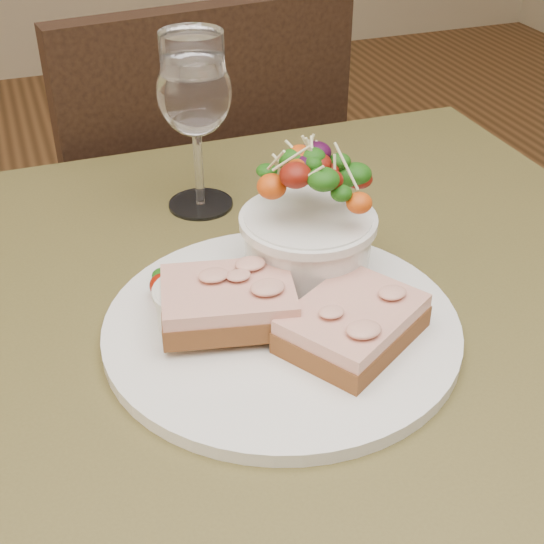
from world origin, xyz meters
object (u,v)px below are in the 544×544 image
object	(u,v)px
chair_far	(185,317)
sandwich_front	(353,323)
dinner_plate	(282,327)
ramekin	(194,305)
salad_bowl	(308,218)
wine_glass	(195,97)
sandwich_back	(228,301)
cafe_table	(285,416)

from	to	relation	value
chair_far	sandwich_front	size ratio (longest dim) A/B	6.53
dinner_plate	sandwich_front	world-z (taller)	sandwich_front
dinner_plate	ramekin	world-z (taller)	ramekin
salad_bowl	wine_glass	world-z (taller)	wine_glass
ramekin	wine_glass	bearing A→B (deg)	73.51
chair_far	dinner_plate	distance (m)	0.80
dinner_plate	sandwich_back	size ratio (longest dim) A/B	2.43
sandwich_front	dinner_plate	bearing A→B (deg)	105.92
sandwich_back	chair_far	bearing A→B (deg)	93.59
chair_far	ramekin	world-z (taller)	chair_far
dinner_plate	salad_bowl	bearing A→B (deg)	51.79
chair_far	sandwich_front	distance (m)	0.84
cafe_table	chair_far	bearing A→B (deg)	85.91
dinner_plate	sandwich_back	distance (m)	0.05
wine_glass	sandwich_back	bearing A→B (deg)	-99.40
cafe_table	dinner_plate	world-z (taller)	dinner_plate
chair_far	salad_bowl	size ratio (longest dim) A/B	7.09
dinner_plate	salad_bowl	world-z (taller)	salad_bowl
ramekin	wine_glass	size ratio (longest dim) A/B	0.35
dinner_plate	ramekin	xyz separation A→B (m)	(-0.07, 0.02, 0.03)
cafe_table	salad_bowl	bearing A→B (deg)	54.35
sandwich_front	wine_glass	distance (m)	0.30
ramekin	sandwich_back	bearing A→B (deg)	-20.90
dinner_plate	wine_glass	xyz separation A→B (m)	(-0.00, 0.24, 0.12)
chair_far	salad_bowl	bearing A→B (deg)	81.71
ramekin	sandwich_front	bearing A→B (deg)	-28.61
salad_bowl	cafe_table	bearing A→B (deg)	-125.65
sandwich_front	salad_bowl	distance (m)	0.11
ramekin	cafe_table	bearing A→B (deg)	-14.88
dinner_plate	wine_glass	size ratio (longest dim) A/B	1.71
cafe_table	ramekin	size ratio (longest dim) A/B	13.07
cafe_table	dinner_plate	distance (m)	0.11
cafe_table	ramekin	world-z (taller)	ramekin
sandwich_back	ramekin	xyz separation A→B (m)	(-0.03, 0.01, -0.00)
sandwich_front	salad_bowl	world-z (taller)	salad_bowl
cafe_table	wine_glass	size ratio (longest dim) A/B	4.57
salad_bowl	wine_glass	bearing A→B (deg)	105.88
cafe_table	salad_bowl	distance (m)	0.19
cafe_table	salad_bowl	world-z (taller)	salad_bowl
dinner_plate	wine_glass	distance (m)	0.27
cafe_table	dinner_plate	size ratio (longest dim) A/B	2.67
chair_far	cafe_table	bearing A→B (deg)	78.10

